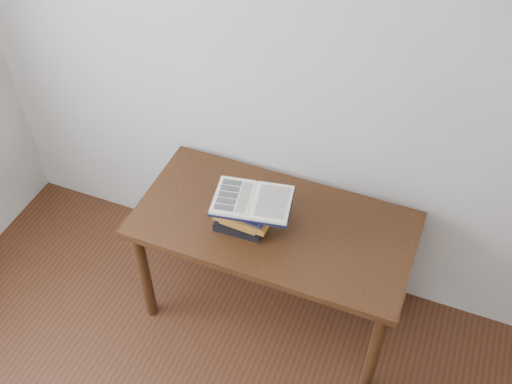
% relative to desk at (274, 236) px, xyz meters
% --- Properties ---
extents(room_shell, '(3.54, 3.54, 2.62)m').
position_rel_desk_xyz_m(room_shell, '(-0.07, -1.37, 1.02)').
color(room_shell, silver).
rests_on(room_shell, ground).
extents(desk, '(1.32, 0.66, 0.71)m').
position_rel_desk_xyz_m(desk, '(0.00, 0.00, 0.00)').
color(desk, '#462A11').
rests_on(desk, ground).
extents(book_stack, '(0.27, 0.19, 0.19)m').
position_rel_desk_xyz_m(book_stack, '(-0.12, -0.06, 0.19)').
color(book_stack, black).
rests_on(book_stack, desk).
extents(open_book, '(0.38, 0.30, 0.03)m').
position_rel_desk_xyz_m(open_book, '(-0.08, -0.08, 0.30)').
color(open_book, black).
rests_on(open_book, book_stack).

